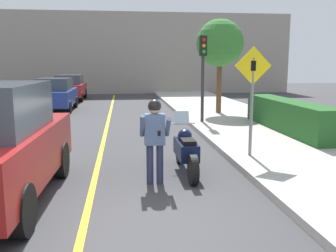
% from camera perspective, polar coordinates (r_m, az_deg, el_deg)
% --- Properties ---
extents(ground_plane, '(80.00, 80.00, 0.00)m').
position_cam_1_polar(ground_plane, '(5.66, -6.70, -15.66)').
color(ground_plane, '#38383A').
extents(sidewalk_curb, '(4.40, 44.00, 0.15)m').
position_cam_1_polar(sidewalk_curb, '(10.56, 20.22, -3.82)').
color(sidewalk_curb, '#ADA89E').
rests_on(sidewalk_curb, ground).
extents(road_center_line, '(0.12, 36.00, 0.01)m').
position_cam_1_polar(road_center_line, '(11.39, -9.92, -2.81)').
color(road_center_line, yellow).
rests_on(road_center_line, ground).
extents(building_backdrop, '(28.00, 1.20, 6.48)m').
position_cam_1_polar(building_backdrop, '(31.14, -7.14, 10.92)').
color(building_backdrop, gray).
rests_on(building_backdrop, ground).
extents(motorcycle, '(0.62, 2.34, 1.29)m').
position_cam_1_polar(motorcycle, '(8.29, 2.73, -3.74)').
color(motorcycle, black).
rests_on(motorcycle, ground).
extents(person_biker, '(0.59, 0.47, 1.71)m').
position_cam_1_polar(person_biker, '(7.40, -2.03, -1.07)').
color(person_biker, '#282D4C').
rests_on(person_biker, ground).
extents(crossing_sign, '(0.91, 0.08, 2.65)m').
position_cam_1_polar(crossing_sign, '(9.30, 12.70, 5.23)').
color(crossing_sign, slate).
rests_on(crossing_sign, sidewalk_curb).
extents(traffic_light, '(0.26, 0.30, 3.30)m').
position_cam_1_polar(traffic_light, '(14.63, 5.36, 9.69)').
color(traffic_light, '#2D2D30').
rests_on(traffic_light, sidewalk_curb).
extents(hedge_row, '(0.90, 5.66, 1.02)m').
position_cam_1_polar(hedge_row, '(13.35, 17.82, 1.53)').
color(hedge_row, '#235623').
rests_on(hedge_row, sidewalk_curb).
extents(street_tree, '(2.15, 2.15, 4.25)m').
position_cam_1_polar(street_tree, '(17.52, 7.91, 12.33)').
color(street_tree, brown).
rests_on(street_tree, sidewalk_curb).
extents(parked_car_blue, '(1.88, 4.20, 1.68)m').
position_cam_1_polar(parked_car_blue, '(20.20, -16.80, 4.67)').
color(parked_car_blue, black).
rests_on(parked_car_blue, ground).
extents(parked_car_red, '(1.88, 4.20, 1.68)m').
position_cam_1_polar(parked_car_red, '(25.84, -14.70, 5.72)').
color(parked_car_red, black).
rests_on(parked_car_red, ground).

